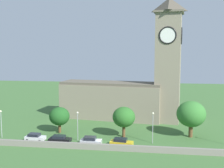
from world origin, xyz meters
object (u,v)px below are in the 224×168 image
(streetlamp_west_end, at_px, (1,119))
(tree_by_tower, at_px, (59,116))
(car_white, at_px, (35,137))
(car_black, at_px, (60,139))
(car_silver, at_px, (91,141))
(car_yellow, at_px, (121,142))
(tree_churchyard, at_px, (124,117))
(tree_riverside_east, at_px, (191,114))
(streetlamp_central, at_px, (153,123))
(church, at_px, (130,87))
(streetlamp_west_mid, at_px, (78,121))

(streetlamp_west_end, height_order, tree_by_tower, streetlamp_west_end)
(tree_by_tower, bearing_deg, streetlamp_west_end, -153.86)
(car_white, xyz_separation_m, car_black, (5.75, -0.50, -0.01))
(car_silver, bearing_deg, car_yellow, 0.99)
(car_silver, relative_size, streetlamp_west_end, 0.70)
(tree_churchyard, bearing_deg, car_black, -155.73)
(streetlamp_west_end, relative_size, tree_riverside_east, 0.76)
(car_white, xyz_separation_m, streetlamp_central, (25.44, 1.93, 3.68))
(streetlamp_west_end, bearing_deg, car_silver, -6.31)
(car_yellow, bearing_deg, tree_riverside_east, 29.75)
(church, xyz_separation_m, tree_riverside_east, (14.97, -14.99, -4.06))
(car_black, relative_size, car_silver, 1.08)
(tree_riverside_east, distance_m, tree_by_tower, 30.83)
(car_black, distance_m, tree_riverside_east, 29.79)
(car_yellow, relative_size, streetlamp_west_end, 0.77)
(car_yellow, xyz_separation_m, tree_by_tower, (-15.77, 7.97, 3.08))
(streetlamp_west_end, bearing_deg, tree_by_tower, 26.14)
(streetlamp_west_end, height_order, streetlamp_west_mid, streetlamp_west_mid)
(church, bearing_deg, tree_riverside_east, -45.04)
(car_black, distance_m, streetlamp_west_mid, 5.32)
(car_yellow, relative_size, streetlamp_west_mid, 0.75)
(streetlamp_west_mid, bearing_deg, car_yellow, -14.33)
(car_white, height_order, car_yellow, car_yellow)
(church, height_order, car_white, church)
(tree_riverside_east, relative_size, tree_churchyard, 1.19)
(tree_riverside_east, xyz_separation_m, tree_churchyard, (-15.13, -2.09, -0.70))
(streetlamp_west_end, distance_m, tree_riverside_east, 42.98)
(car_white, distance_m, car_yellow, 19.09)
(tree_riverside_east, bearing_deg, tree_churchyard, -172.13)
(church, xyz_separation_m, car_white, (-19.11, -22.53, -8.55))
(streetlamp_central, relative_size, tree_by_tower, 1.09)
(church, bearing_deg, streetlamp_west_end, -142.21)
(car_white, relative_size, streetlamp_central, 0.65)
(car_white, bearing_deg, church, 49.69)
(car_black, bearing_deg, streetlamp_west_mid, 29.85)
(car_white, bearing_deg, car_black, -4.95)
(car_yellow, distance_m, tree_churchyard, 7.49)
(car_black, distance_m, tree_churchyard, 14.97)
(car_yellow, distance_m, streetlamp_central, 7.91)
(car_silver, bearing_deg, tree_by_tower, 139.26)
(car_yellow, bearing_deg, car_black, 177.68)
(car_white, relative_size, car_silver, 1.01)
(car_white, relative_size, tree_churchyard, 0.63)
(tree_churchyard, bearing_deg, streetlamp_central, -28.52)
(car_white, distance_m, tree_by_tower, 8.28)
(car_white, xyz_separation_m, tree_riverside_east, (34.08, 7.54, 4.49))
(church, bearing_deg, car_yellow, -90.12)
(streetlamp_central, bearing_deg, tree_by_tower, 167.27)
(car_silver, bearing_deg, tree_riverside_east, 22.10)
(church, xyz_separation_m, car_black, (-13.36, -23.03, -8.57))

